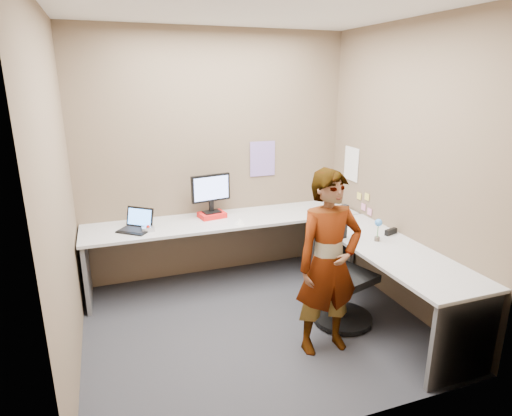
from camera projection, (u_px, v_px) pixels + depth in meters
name	position (u px, v px, depth m)	size (l,w,h in m)	color
ground	(255.00, 325.00, 3.95)	(3.00, 3.00, 0.00)	#28282D
wall_back	(216.00, 157.00, 4.73)	(3.00, 3.00, 0.00)	brown
wall_right	(404.00, 170.00, 4.04)	(2.70, 2.70, 0.00)	brown
wall_left	(59.00, 199.00, 3.08)	(2.70, 2.70, 0.00)	brown
ceiling	(255.00, 6.00, 3.17)	(3.00, 3.00, 0.00)	white
desk	(283.00, 245.00, 4.27)	(2.98, 2.58, 0.73)	#BABABA
paper_ream	(212.00, 215.00, 4.66)	(0.28, 0.20, 0.06)	red
monitor	(211.00, 190.00, 4.60)	(0.44, 0.16, 0.42)	black
laptop	(137.00, 225.00, 4.27)	(0.39, 0.38, 0.21)	black
trackball_mouse	(148.00, 229.00, 4.23)	(0.12, 0.08, 0.07)	#B7B7BC
origami	(240.00, 221.00, 4.46)	(0.10, 0.10, 0.06)	white
stapler	(391.00, 232.00, 4.15)	(0.15, 0.04, 0.06)	black
flower	(378.00, 226.00, 3.95)	(0.07, 0.07, 0.22)	brown
calendar_purple	(263.00, 159.00, 4.91)	(0.30, 0.01, 0.40)	#846BB7
calendar_white	(351.00, 164.00, 4.88)	(0.01, 0.28, 0.38)	white
sticky_note_a	(367.00, 197.00, 4.65)	(0.01, 0.07, 0.07)	#F2E059
sticky_note_b	(363.00, 207.00, 4.73)	(0.01, 0.07, 0.07)	pink
sticky_note_c	(370.00, 212.00, 4.63)	(0.01, 0.07, 0.07)	pink
sticky_note_d	(359.00, 196.00, 4.80)	(0.01, 0.07, 0.07)	#F2E059
office_chair	(340.00, 278.00, 3.94)	(0.59, 0.58, 1.04)	black
person	(329.00, 263.00, 3.42)	(0.56, 0.37, 1.53)	#999399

